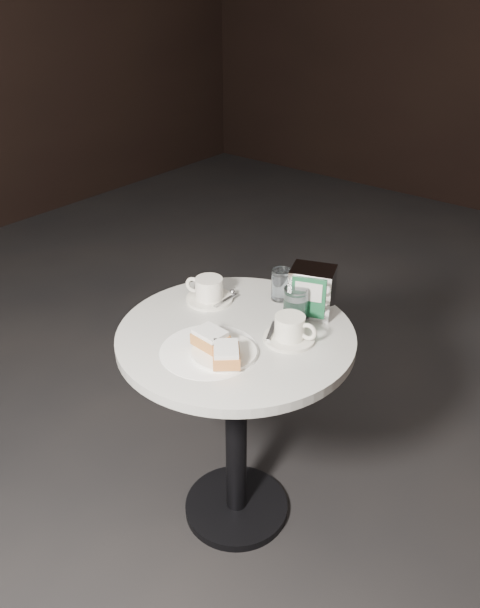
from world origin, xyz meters
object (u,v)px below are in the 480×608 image
beignet_plate (221,349)px  napkin_dispenser (312,291)px  cafe_table (236,386)px  water_glass_left (281,285)px  water_glass_right (295,306)px  coffee_cup_left (209,291)px  coffee_cup_right (290,330)px

beignet_plate → napkin_dispenser: size_ratio=1.52×
cafe_table → water_glass_left: bearing=93.2°
cafe_table → water_glass_left: water_glass_left is taller
beignet_plate → water_glass_right: water_glass_right is taller
coffee_cup_left → water_glass_right: size_ratio=1.60×
beignet_plate → coffee_cup_right: bearing=61.4°
napkin_dispenser → beignet_plate: bearing=-121.1°
water_glass_left → napkin_dispenser: bearing=-7.4°
cafe_table → water_glass_right: size_ratio=6.47×
coffee_cup_left → coffee_cup_right: 0.33m
cafe_table → coffee_cup_right: 0.28m
cafe_table → beignet_plate: 0.26m
coffee_cup_left → napkin_dispenser: size_ratio=1.18×
beignet_plate → coffee_cup_right: coffee_cup_right is taller
cafe_table → napkin_dispenser: napkin_dispenser is taller
water_glass_left → water_glass_right: (0.12, -0.10, 0.01)m
coffee_cup_left → water_glass_left: 0.23m
beignet_plate → napkin_dispenser: bearing=79.6°
coffee_cup_right → napkin_dispenser: 0.18m
cafe_table → beignet_plate: (0.05, -0.12, 0.22)m
water_glass_right → napkin_dispenser: bearing=85.9°
coffee_cup_right → water_glass_left: size_ratio=1.70×
cafe_table → water_glass_right: (0.10, 0.15, 0.25)m
water_glass_left → coffee_cup_right: bearing=-48.6°
beignet_plate → napkin_dispenser: 0.36m
napkin_dispenser → coffee_cup_left: bearing=-175.8°
cafe_table → coffee_cup_right: (0.15, 0.06, 0.23)m
cafe_table → napkin_dispenser: 0.37m
water_glass_right → coffee_cup_right: bearing=-64.0°
water_glass_right → beignet_plate: bearing=-102.2°
water_glass_left → water_glass_right: bearing=-39.0°
beignet_plate → cafe_table: bearing=110.7°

